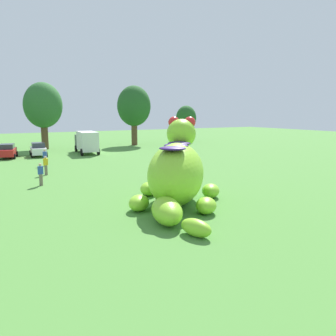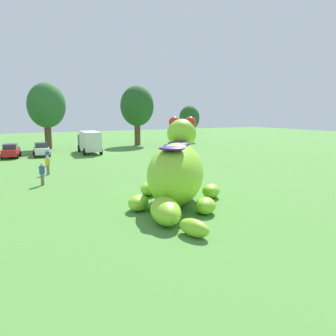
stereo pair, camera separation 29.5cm
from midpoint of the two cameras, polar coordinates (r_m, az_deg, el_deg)
The scene contains 12 objects.
ground_plane at distance 20.41m, azimuth -0.47°, elevation -6.39°, with size 160.00×160.00×0.00m, color #4C8438.
giant_inflatable_creature at distance 20.56m, azimuth 0.99°, elevation -0.81°, with size 7.21×9.80×5.22m.
car_red at distance 45.74m, azimuth -25.38°, elevation 2.59°, with size 2.53×4.35×1.72m.
car_white at distance 46.13m, azimuth -21.03°, elevation 2.92°, with size 2.17×4.21×1.72m.
box_truck at distance 47.32m, azimuth -13.64°, elevation 4.33°, with size 2.83×6.56×2.95m.
tree_mid_left at distance 54.23m, azimuth -20.30°, elevation 9.73°, with size 5.53×5.53×9.82m.
tree_centre_left at distance 57.72m, azimuth -5.85°, elevation 10.19°, with size 5.53×5.53×9.82m.
tree_centre at distance 64.31m, azimuth 2.91°, elevation 8.31°, with size 3.77×3.77×6.69m.
spectator_near_inflatable at distance 32.07m, azimuth -19.98°, elevation 0.39°, with size 0.38×0.26×1.71m.
spectator_mid_field at distance 27.64m, azimuth -20.77°, elevation -1.02°, with size 0.38×0.26×1.71m.
spectator_by_cars at distance 37.54m, azimuth -20.06°, elevation 1.62°, with size 0.38×0.26×1.71m.
spectator_wandering at distance 29.57m, azimuth 2.62°, elevation 0.23°, with size 0.38×0.26×1.71m.
Camera 1 is at (-9.59, -17.14, 5.54)m, focal length 36.51 mm.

